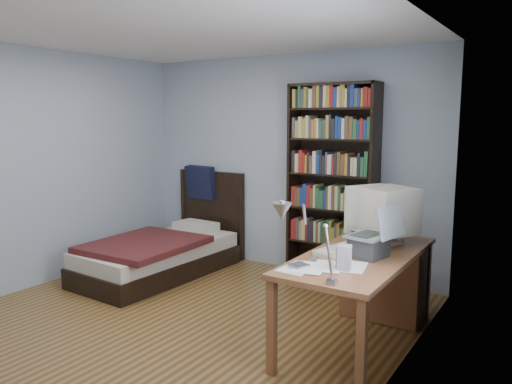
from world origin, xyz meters
TOP-DOWN VIEW (x-y plane):
  - room at (0.03, -0.00)m, footprint 4.20×4.24m
  - desk at (1.51, 1.10)m, footprint 0.75×1.70m
  - crt_monitor at (1.55, 1.07)m, footprint 0.59×0.54m
  - laptop at (1.61, 0.58)m, footprint 0.39×0.38m
  - desk_lamp at (1.51, -0.51)m, footprint 0.22×0.49m
  - keyboard at (1.36, 0.60)m, footprint 0.30×0.53m
  - speaker at (1.56, 0.16)m, footprint 0.11×0.11m
  - soda_can at (1.38, 0.85)m, footprint 0.07×0.07m
  - mouse at (1.48, 0.89)m, footprint 0.06×0.10m
  - phone_silver at (1.27, 0.28)m, footprint 0.08×0.11m
  - phone_grey at (1.24, 0.11)m, footprint 0.06×0.10m
  - external_drive at (1.27, 0.04)m, footprint 0.14×0.14m
  - bookshelf at (0.68, 1.94)m, footprint 0.96×0.30m
  - bed at (-1.06, 1.14)m, footprint 1.05×2.03m

SIDE VIEW (x-z plane):
  - bed at x=-1.06m, z-range -0.32..0.84m
  - desk at x=1.51m, z-range 0.05..0.78m
  - phone_silver at x=1.27m, z-range 0.73..0.75m
  - phone_grey at x=1.24m, z-range 0.73..0.75m
  - external_drive at x=1.27m, z-range 0.73..0.75m
  - mouse at x=1.48m, z-range 0.73..0.76m
  - keyboard at x=1.36m, z-range 0.72..0.77m
  - soda_can at x=1.38m, z-range 0.73..0.86m
  - speaker at x=1.56m, z-range 0.73..0.91m
  - laptop at x=1.61m, z-range 0.64..1.05m
  - crt_monitor at x=1.55m, z-range 0.76..1.25m
  - bookshelf at x=0.68m, z-range 0.01..2.15m
  - desk_lamp at x=1.51m, z-range 0.91..1.49m
  - room at x=0.03m, z-range 0.00..2.50m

